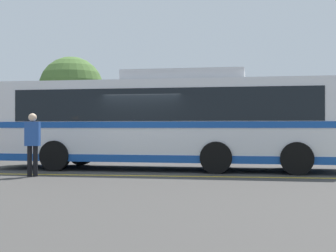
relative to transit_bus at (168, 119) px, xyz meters
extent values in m
plane|color=#423F3D|center=(-0.73, -0.42, -1.71)|extent=(220.00, 220.00, 0.00)
cube|color=gold|center=(-0.01, -2.20, -1.70)|extent=(31.54, 0.20, 0.01)
cube|color=#99999E|center=(-0.01, 6.32, -1.63)|extent=(39.54, 0.36, 0.15)
cube|color=silver|center=(-0.01, 0.00, -0.06)|extent=(11.66, 3.11, 2.66)
cube|color=black|center=(-0.01, 0.00, 0.46)|extent=(10.05, 3.06, 1.04)
cube|color=#194CA5|center=(-0.01, 0.00, -0.19)|extent=(11.43, 3.14, 0.20)
cube|color=#194CA5|center=(-0.01, 0.00, -1.27)|extent=(11.43, 3.13, 0.24)
cube|color=black|center=(-5.80, 0.30, 0.00)|extent=(0.15, 2.21, 1.97)
cube|color=black|center=(-5.80, 0.30, 1.13)|extent=(0.13, 1.76, 0.24)
cube|color=silver|center=(0.56, -0.03, 1.45)|extent=(4.14, 2.22, 0.35)
cube|color=black|center=(-6.08, 0.32, -1.16)|extent=(0.14, 1.88, 0.04)
cube|color=black|center=(-6.08, 0.32, -1.36)|extent=(0.14, 1.88, 0.04)
cylinder|color=black|center=(-3.65, -1.02, -1.21)|extent=(1.01, 0.33, 1.00)
cylinder|color=black|center=(-3.53, 1.39, -1.21)|extent=(1.01, 0.33, 1.00)
cylinder|color=black|center=(1.65, -1.29, -1.21)|extent=(1.01, 0.33, 1.00)
cylinder|color=black|center=(1.78, 1.11, -1.21)|extent=(1.01, 0.33, 1.00)
cylinder|color=black|center=(4.07, -1.42, -1.21)|extent=(1.01, 0.33, 1.00)
cylinder|color=black|center=(4.20, 0.99, -1.21)|extent=(1.01, 0.33, 1.00)
cube|color=#9E9EA3|center=(-4.31, 4.95, -1.15)|extent=(4.69, 1.99, 0.51)
cube|color=black|center=(-4.20, 4.95, -0.63)|extent=(2.01, 1.66, 0.54)
cylinder|color=black|center=(-5.70, 4.04, -1.41)|extent=(0.61, 0.23, 0.60)
cylinder|color=black|center=(-5.78, 5.73, -1.41)|extent=(0.61, 0.23, 0.60)
cylinder|color=black|center=(-2.85, 4.16, -1.41)|extent=(0.61, 0.23, 0.60)
cylinder|color=black|center=(-2.92, 5.86, -1.41)|extent=(0.61, 0.23, 0.60)
cube|color=#9E9EA3|center=(1.38, 4.68, -1.10)|extent=(4.44, 1.91, 0.61)
cube|color=black|center=(1.49, 4.68, -0.57)|extent=(1.87, 1.68, 0.46)
cylinder|color=black|center=(0.00, 3.77, -1.41)|extent=(0.60, 0.20, 0.60)
cylinder|color=black|center=(0.00, 5.59, -1.41)|extent=(0.60, 0.20, 0.60)
cylinder|color=black|center=(2.75, 3.77, -1.41)|extent=(0.60, 0.20, 0.60)
cylinder|color=black|center=(2.75, 5.58, -1.41)|extent=(0.60, 0.20, 0.60)
cylinder|color=black|center=(6.46, 4.18, -1.41)|extent=(0.61, 0.24, 0.60)
cylinder|color=black|center=(6.33, 5.95, -1.41)|extent=(0.61, 0.24, 0.60)
cylinder|color=black|center=(-3.58, -2.79, -1.26)|extent=(0.14, 0.14, 0.90)
cylinder|color=black|center=(-3.75, -2.81, -1.26)|extent=(0.14, 0.14, 0.90)
cube|color=#264C99|center=(-3.66, -2.80, -0.46)|extent=(0.44, 0.26, 0.71)
sphere|color=beige|center=(-3.66, -2.80, 0.02)|extent=(0.24, 0.24, 0.24)
cylinder|color=#513823|center=(-6.21, 8.13, -0.61)|extent=(0.28, 0.28, 2.20)
sphere|color=#4C7033|center=(-6.21, 8.13, 1.77)|extent=(3.41, 3.41, 3.41)
camera|label=1|loc=(1.96, -15.86, -0.26)|focal=50.00mm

